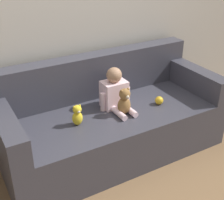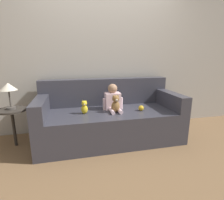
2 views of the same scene
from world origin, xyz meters
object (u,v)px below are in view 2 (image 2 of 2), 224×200
Objects in this scene: teddy_bear_brown at (116,104)px; side_table at (10,100)px; toy_ball at (141,108)px; person_baby at (113,99)px; plush_toy_side at (84,107)px; couch at (109,118)px.

side_table is (-1.42, 0.23, 0.09)m from teddy_bear_brown.
teddy_bear_brown is 0.40m from toy_ball.
person_baby is 0.43× the size of side_table.
plush_toy_side is (-0.44, 0.04, -0.03)m from teddy_bear_brown.
person_baby is at bearing 156.86° from toy_ball.
toy_ball is at bearing -3.44° from plush_toy_side.
person_baby is at bearing -2.67° from side_table.
plush_toy_side is at bearing -164.89° from person_baby.
person_baby is at bearing 15.11° from plush_toy_side.
teddy_bear_brown is 1.35× the size of plush_toy_side.
person_baby reaches higher than teddy_bear_brown.
plush_toy_side is (-0.39, -0.12, 0.24)m from couch.
couch is 1.41m from side_table.
teddy_bear_brown is (0.00, -0.16, -0.03)m from person_baby.
person_baby is 1.42m from side_table.
couch is 0.30m from person_baby.
couch is 5.38× the size of person_baby.
toy_ball is 0.09× the size of side_table.
side_table is (-1.42, 0.07, 0.05)m from person_baby.
person_baby is (0.05, -0.01, 0.30)m from couch.
teddy_bear_brown reaches higher than toy_ball.
person_baby is 1.53× the size of teddy_bear_brown.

